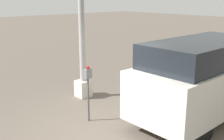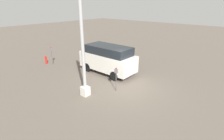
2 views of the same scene
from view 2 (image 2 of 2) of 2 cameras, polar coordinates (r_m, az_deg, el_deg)
The scene contains 6 objects.
ground_plane at distance 11.26m, azimuth 3.85°, elevation -6.13°, with size 80.00×80.00×0.00m, color #60564C.
parking_meter_near at distance 10.54m, azimuth 1.35°, elevation -1.31°, with size 0.21×0.13×1.52m.
parking_meter_far at distance 16.11m, azimuth -19.22°, elevation 5.59°, with size 0.21×0.13×1.58m.
lamp_post at distance 9.85m, azimuth -9.21°, elevation 1.74°, with size 0.44×0.44×5.36m.
parked_van at distance 13.36m, azimuth -1.43°, elevation 3.79°, with size 4.47×1.85×2.16m.
fire_hydrant at distance 16.75m, azimuth -20.73°, elevation 3.14°, with size 0.19×0.19×0.75m.
Camera 2 is at (-5.94, 8.07, 5.12)m, focal length 28.00 mm.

